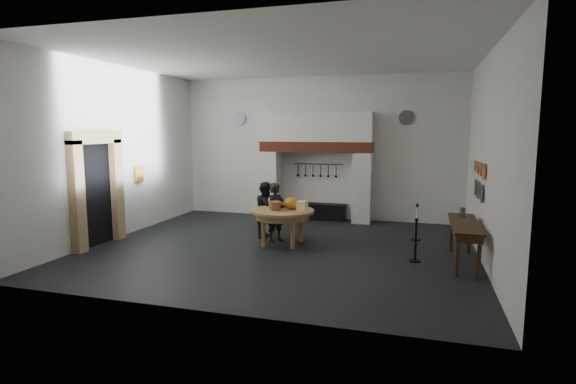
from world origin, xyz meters
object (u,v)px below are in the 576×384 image
(barrier_post_near, at_px, (416,241))
(barrier_post_far, at_px, (417,223))
(work_table, at_px, (283,211))
(visitor_far, at_px, (266,210))
(iron_range, at_px, (316,211))
(side_table, at_px, (465,224))
(visitor_near, at_px, (276,212))

(barrier_post_near, height_order, barrier_post_far, same)
(work_table, bearing_deg, visitor_far, 136.44)
(iron_range, distance_m, visitor_far, 2.89)
(visitor_far, bearing_deg, side_table, -115.11)
(iron_range, distance_m, side_table, 5.68)
(work_table, distance_m, side_table, 4.21)
(work_table, relative_size, visitor_far, 1.06)
(iron_range, height_order, work_table, work_table)
(side_table, height_order, barrier_post_near, same)
(visitor_far, xyz_separation_m, side_table, (4.82, -1.13, 0.13))
(visitor_near, xyz_separation_m, visitor_far, (-0.40, 0.40, -0.01))
(barrier_post_near, bearing_deg, work_table, 168.94)
(barrier_post_far, bearing_deg, barrier_post_near, -90.00)
(visitor_near, bearing_deg, work_table, -101.74)
(visitor_near, height_order, barrier_post_near, visitor_near)
(work_table, bearing_deg, barrier_post_far, 23.24)
(work_table, distance_m, visitor_far, 0.88)
(iron_range, relative_size, work_table, 1.21)
(iron_range, height_order, visitor_far, visitor_far)
(iron_range, distance_m, visitor_near, 3.21)
(visitor_near, relative_size, visitor_far, 1.02)
(iron_range, bearing_deg, work_table, -91.38)
(visitor_near, bearing_deg, iron_range, 23.47)
(visitor_near, bearing_deg, side_table, -70.16)
(iron_range, xyz_separation_m, visitor_far, (-0.72, -2.75, 0.49))
(barrier_post_far, bearing_deg, work_table, -156.76)
(work_table, relative_size, side_table, 0.71)
(visitor_near, distance_m, barrier_post_far, 3.64)
(barrier_post_far, bearing_deg, side_table, -62.69)
(work_table, xyz_separation_m, barrier_post_near, (3.20, -0.63, -0.39))
(iron_range, height_order, visitor_near, visitor_near)
(visitor_near, xyz_separation_m, side_table, (4.42, -0.73, 0.11))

